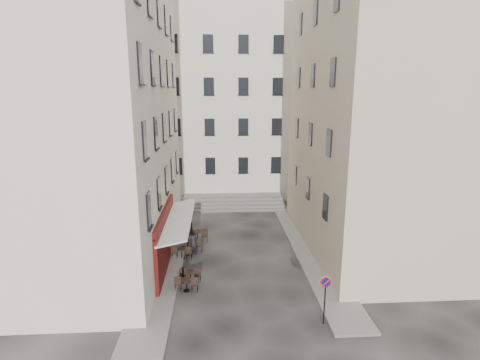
{
  "coord_description": "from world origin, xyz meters",
  "views": [
    {
      "loc": [
        -1.28,
        -19.47,
        10.1
      ],
      "look_at": [
        0.11,
        4.0,
        4.5
      ],
      "focal_mm": 28.0,
      "sensor_mm": 36.0,
      "label": 1
    }
  ],
  "objects": [
    {
      "name": "ground",
      "position": [
        0.0,
        0.0,
        0.0
      ],
      "size": [
        90.0,
        90.0,
        0.0
      ],
      "primitive_type": "plane",
      "color": "black",
      "rests_on": "ground"
    },
    {
      "name": "sidewalk_left",
      "position": [
        -4.5,
        4.0,
        0.06
      ],
      "size": [
        2.0,
        22.0,
        0.12
      ],
      "primitive_type": "cube",
      "color": "slate",
      "rests_on": "ground"
    },
    {
      "name": "sidewalk_right",
      "position": [
        4.5,
        3.0,
        0.06
      ],
      "size": [
        2.0,
        18.0,
        0.12
      ],
      "primitive_type": "cube",
      "color": "slate",
      "rests_on": "ground"
    },
    {
      "name": "building_left",
      "position": [
        -10.5,
        3.0,
        10.31
      ],
      "size": [
        12.2,
        16.2,
        20.6
      ],
      "color": "beige",
      "rests_on": "ground"
    },
    {
      "name": "building_right",
      "position": [
        10.5,
        3.5,
        9.31
      ],
      "size": [
        12.2,
        14.2,
        18.6
      ],
      "color": "beige",
      "rests_on": "ground"
    },
    {
      "name": "building_back",
      "position": [
        -1.0,
        19.0,
        9.31
      ],
      "size": [
        18.2,
        10.2,
        18.6
      ],
      "color": "beige",
      "rests_on": "ground"
    },
    {
      "name": "cafe_storefront",
      "position": [
        -4.32,
        1.0,
        1.88
      ],
      "size": [
        1.74,
        7.3,
        3.5
      ],
      "color": "#440B09",
      "rests_on": "ground"
    },
    {
      "name": "stone_steps",
      "position": [
        0.0,
        12.57,
        0.4
      ],
      "size": [
        9.0,
        3.15,
        0.8
      ],
      "color": "slate",
      "rests_on": "ground"
    },
    {
      "name": "bollard_near",
      "position": [
        -3.25,
        -1.0,
        0.53
      ],
      "size": [
        0.12,
        0.12,
        0.98
      ],
      "color": "black",
      "rests_on": "ground"
    },
    {
      "name": "bollard_mid",
      "position": [
        -3.25,
        2.5,
        0.53
      ],
      "size": [
        0.12,
        0.12,
        0.98
      ],
      "color": "black",
      "rests_on": "ground"
    },
    {
      "name": "bollard_far",
      "position": [
        -3.25,
        6.0,
        0.53
      ],
      "size": [
        0.12,
        0.12,
        0.98
      ],
      "color": "black",
      "rests_on": "ground"
    },
    {
      "name": "no_parking_sign",
      "position": [
        3.3,
        -5.01,
        1.63
      ],
      "size": [
        0.53,
        0.1,
        2.31
      ],
      "rotation": [
        0.0,
        0.0,
        -0.05
      ],
      "color": "black",
      "rests_on": "ground"
    },
    {
      "name": "bistro_table_a",
      "position": [
        -3.01,
        -1.84,
        0.44
      ],
      "size": [
        1.21,
        0.57,
        0.85
      ],
      "color": "black",
      "rests_on": "ground"
    },
    {
      "name": "bistro_table_b",
      "position": [
        -2.87,
        -0.83,
        0.41
      ],
      "size": [
        1.14,
        0.53,
        0.8
      ],
      "color": "black",
      "rests_on": "ground"
    },
    {
      "name": "bistro_table_c",
      "position": [
        -3.6,
        2.0,
        0.45
      ],
      "size": [
        1.26,
        0.59,
        0.88
      ],
      "color": "black",
      "rests_on": "ground"
    },
    {
      "name": "bistro_table_d",
      "position": [
        -3.05,
        2.98,
        0.5
      ],
      "size": [
        1.38,
        0.65,
        0.97
      ],
      "color": "black",
      "rests_on": "ground"
    },
    {
      "name": "bistro_table_e",
      "position": [
        -2.78,
        4.63,
        0.51
      ],
      "size": [
        1.41,
        0.66,
        0.99
      ],
      "color": "black",
      "rests_on": "ground"
    },
    {
      "name": "pedestrian",
      "position": [
        -2.92,
        2.56,
        0.85
      ],
      "size": [
        0.74,
        0.68,
        1.7
      ],
      "primitive_type": "imported",
      "rotation": [
        0.0,
        0.0,
        3.71
      ],
      "color": "black",
      "rests_on": "ground"
    }
  ]
}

